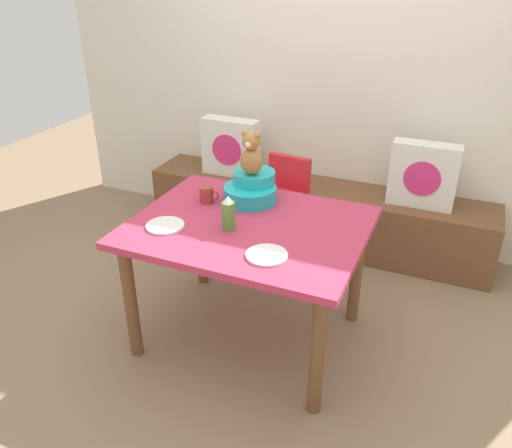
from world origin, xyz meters
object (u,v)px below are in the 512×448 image
at_px(ketchup_bottle, 228,214).
at_px(dinner_plate_far, 165,226).
at_px(pillow_floral_left, 231,147).
at_px(teddy_bear, 251,154).
at_px(dining_table, 249,241).
at_px(pillow_floral_right, 423,175).
at_px(highchair, 281,199).
at_px(infant_seat_teal, 251,188).
at_px(dinner_plate_near, 267,255).
at_px(coffee_mug, 207,194).

height_order(ketchup_bottle, dinner_plate_far, ketchup_bottle).
xyz_separation_m(pillow_floral_left, teddy_bear, (0.58, -0.93, 0.34)).
xyz_separation_m(pillow_floral_left, dining_table, (0.69, -1.21, -0.04)).
distance_m(pillow_floral_left, pillow_floral_right, 1.44).
xyz_separation_m(pillow_floral_left, dinner_plate_far, (0.30, -1.41, 0.07)).
xyz_separation_m(highchair, infant_seat_teal, (0.01, -0.51, 0.29)).
height_order(dining_table, teddy_bear, teddy_bear).
height_order(teddy_bear, dinner_plate_near, teddy_bear).
bearing_deg(dinner_plate_near, dining_table, 128.53).
distance_m(pillow_floral_right, highchair, 0.97).
distance_m(pillow_floral_left, dining_table, 1.39).
relative_size(pillow_floral_right, dining_table, 0.36).
relative_size(infant_seat_teal, teddy_bear, 1.32).
distance_m(teddy_bear, dinner_plate_far, 0.62).
xyz_separation_m(dining_table, coffee_mug, (-0.32, 0.15, 0.15)).
xyz_separation_m(teddy_bear, dinner_plate_near, (0.32, -0.54, -0.27)).
distance_m(dining_table, dinner_plate_near, 0.36).
distance_m(coffee_mug, dinner_plate_near, 0.68).
xyz_separation_m(teddy_bear, coffee_mug, (-0.22, -0.13, -0.23)).
height_order(pillow_floral_right, dinner_plate_near, pillow_floral_right).
bearing_deg(pillow_floral_left, ketchup_bottle, -64.59).
xyz_separation_m(infant_seat_teal, dinner_plate_near, (0.32, -0.54, -0.07)).
height_order(highchair, ketchup_bottle, ketchup_bottle).
relative_size(pillow_floral_right, ketchup_bottle, 2.38).
relative_size(pillow_floral_right, highchair, 0.56).
xyz_separation_m(pillow_floral_right, highchair, (-0.86, -0.42, -0.16)).
relative_size(pillow_floral_right, coffee_mug, 3.67).
bearing_deg(pillow_floral_right, teddy_bear, -132.51).
distance_m(dining_table, teddy_bear, 0.48).
xyz_separation_m(dining_table, highchair, (-0.12, 0.79, -0.11)).
distance_m(highchair, infant_seat_teal, 0.59).
bearing_deg(ketchup_bottle, dining_table, 52.36).
distance_m(dining_table, ketchup_bottle, 0.22).
distance_m(ketchup_bottle, coffee_mug, 0.35).
xyz_separation_m(dining_table, ketchup_bottle, (-0.07, -0.09, 0.19)).
bearing_deg(ketchup_bottle, highchair, 92.91).
bearing_deg(ketchup_bottle, pillow_floral_right, 57.78).
xyz_separation_m(pillow_floral_left, coffee_mug, (0.36, -1.06, 0.11)).
distance_m(pillow_floral_left, dinner_plate_near, 1.73).
distance_m(dining_table, dinner_plate_far, 0.45).
bearing_deg(coffee_mug, ketchup_bottle, -43.58).
bearing_deg(dining_table, highchair, 98.27).
bearing_deg(highchair, dinner_plate_far, -105.16).
height_order(pillow_floral_left, dinner_plate_far, pillow_floral_left).
relative_size(pillow_floral_left, highchair, 0.56).
height_order(dining_table, ketchup_bottle, ketchup_bottle).
height_order(highchair, teddy_bear, teddy_bear).
bearing_deg(coffee_mug, teddy_bear, 30.05).
height_order(pillow_floral_right, infant_seat_teal, same).
relative_size(dining_table, highchair, 1.54).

